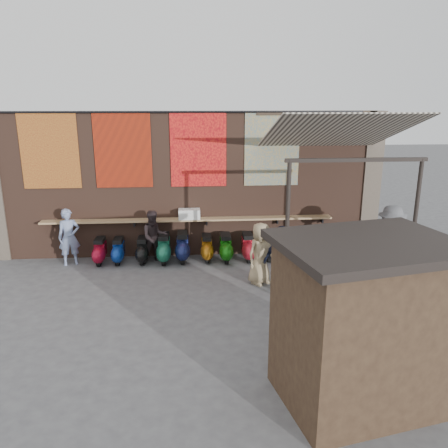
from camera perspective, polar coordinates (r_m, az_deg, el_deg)
The scene contains 34 objects.
ground at distance 10.26m, azimuth -4.53°, elevation -8.73°, with size 70.00×70.00×0.00m, color #474749.
brick_wall at distance 12.26m, azimuth -4.72°, elevation 5.11°, with size 10.00×0.40×4.00m, color brown.
pier_right at distance 13.28m, azimuth 18.43°, elevation 5.17°, with size 0.50×0.50×4.00m, color #4C4238.
eating_counter at distance 12.10m, azimuth -4.64°, elevation 0.60°, with size 8.00×0.32×0.05m, color #9E7A51.
shelf_box at distance 12.03m, azimuth -4.55°, elevation 1.31°, with size 0.59×0.30×0.27m, color white.
tapestry_redgold at distance 12.46m, azimuth -21.83°, elevation 8.88°, with size 1.50×0.02×2.00m, color maroon.
tapestry_sun at distance 12.03m, azimuth -13.06°, elevation 9.38°, with size 1.50×0.02×2.00m, color red.
tapestry_orange at distance 11.90m, azimuth -3.37°, elevation 9.69°, with size 1.50×0.02×2.00m, color red.
tapestry_multi at distance 12.10m, azimuth 6.28°, elevation 9.72°, with size 1.50×0.02×2.00m, color #296899.
hang_rail at distance 11.83m, azimuth -4.95°, elevation 14.38°, with size 0.06×0.06×9.50m, color black.
scooter_stool_0 at distance 12.27m, azimuth -15.90°, elevation -3.43°, with size 0.33×0.72×0.69m, color maroon, non-canonical shape.
scooter_stool_1 at distance 12.19m, azimuth -13.62°, elevation -3.44°, with size 0.32×0.71×0.68m, color navy, non-canonical shape.
scooter_stool_2 at distance 12.07m, azimuth -10.59°, elevation -3.40°, with size 0.33×0.73×0.69m, color black, non-canonical shape.
scooter_stool_3 at distance 11.99m, azimuth -7.84°, elevation -3.19°, with size 0.37×0.82×0.78m, color #175D43, non-canonical shape.
scooter_stool_4 at distance 12.03m, azimuth -5.43°, elevation -3.01°, with size 0.38×0.83×0.79m, color #111843, non-canonical shape.
scooter_stool_5 at distance 12.04m, azimuth -2.25°, elevation -3.16°, with size 0.33×0.74×0.70m, color #844B0C, non-canonical shape.
scooter_stool_6 at distance 11.98m, azimuth 0.23°, elevation -3.13°, with size 0.35×0.79×0.75m, color #105A0C, non-canonical shape.
scooter_stool_7 at distance 12.06m, azimuth 3.13°, elevation -3.04°, with size 0.35×0.78×0.74m, color maroon, non-canonical shape.
scooter_stool_8 at distance 12.18m, azimuth 5.68°, elevation -2.86°, with size 0.36×0.80×0.76m, color black, non-canonical shape.
scooter_stool_9 at distance 12.26m, azimuth 8.62°, elevation -2.86°, with size 0.35×0.79×0.75m, color navy, non-canonical shape.
diner_left at distance 12.31m, azimuth -19.58°, elevation -1.62°, with size 0.56×0.37×1.53m, color #7B8BB3.
diner_right at distance 11.89m, azimuth -9.08°, elevation -1.68°, with size 0.71×0.55×1.45m, color #2D2325.
shopper_navy at distance 10.09m, azimuth 7.56°, elevation -4.50°, with size 0.91×0.38×1.55m, color black.
shopper_grey at distance 11.40m, azimuth 20.84°, elevation -2.27°, with size 1.19×0.69×1.85m, color #56575B.
shopper_tan at distance 10.44m, azimuth 4.79°, elevation -3.85°, with size 0.74×0.48×1.51m, color #998561.
market_stall at distance 6.62m, azimuth 17.55°, elevation -12.69°, with size 2.15×1.61×2.33m, color black.
stall_roof at distance 6.15m, azimuth 18.47°, elevation -2.57°, with size 2.40×1.85×0.12m, color black.
stall_sign at distance 7.04m, azimuth 14.17°, elevation -5.99°, with size 1.20×0.04×0.50m, color gold.
stall_shelf at distance 7.38m, azimuth 13.73°, elevation -12.04°, with size 1.78×0.10×0.06m, color #473321.
awning_canvas at distance 10.83m, azimuth 14.30°, elevation 11.58°, with size 3.20×3.40×0.03m, color beige.
awning_ledger at distance 12.33m, azimuth 12.07°, elevation 14.01°, with size 3.30×0.08×0.12m, color #33261C.
awning_header at distance 9.46m, azimuth 16.96°, elevation 8.01°, with size 3.00×0.08×0.08m, color black.
awning_post_left at distance 9.37m, azimuth 8.21°, elevation -1.12°, with size 0.09×0.09×3.10m, color black.
awning_post_right at distance 10.34m, azimuth 23.55°, elevation -0.70°, with size 0.09×0.09×3.10m, color black.
Camera 1 is at (0.10, -9.36, 4.22)m, focal length 35.00 mm.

